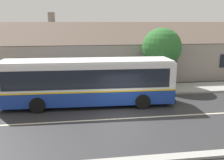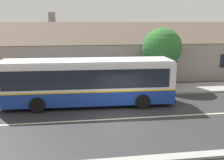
{
  "view_description": "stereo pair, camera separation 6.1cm",
  "coord_description": "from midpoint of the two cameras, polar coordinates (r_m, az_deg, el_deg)",
  "views": [
    {
      "loc": [
        -2.77,
        -13.79,
        5.6
      ],
      "look_at": [
        -0.31,
        2.97,
        1.71
      ],
      "focal_mm": 40.0,
      "sensor_mm": 36.0,
      "label": 1
    },
    {
      "loc": [
        -2.71,
        -13.8,
        5.6
      ],
      "look_at": [
        -0.31,
        2.97,
        1.71
      ],
      "focal_mm": 40.0,
      "sensor_mm": 36.0,
      "label": 2
    }
  ],
  "objects": [
    {
      "name": "ground_plane",
      "position": [
        15.14,
        2.71,
        -8.79
      ],
      "size": [
        300.0,
        300.0,
        0.0
      ],
      "primitive_type": "plane",
      "color": "#2D2D30"
    },
    {
      "name": "sidewalk_far",
      "position": [
        20.73,
        -0.45,
        -2.52
      ],
      "size": [
        60.0,
        3.0,
        0.15
      ],
      "primitive_type": "cube",
      "color": "#9E9E99",
      "rests_on": "ground"
    },
    {
      "name": "curb_near",
      "position": [
        10.95,
        7.68,
        -17.58
      ],
      "size": [
        60.0,
        0.5,
        0.12
      ],
      "primitive_type": "cube",
      "color": "#9E9E99",
      "rests_on": "ground"
    },
    {
      "name": "lane_divider_stripe",
      "position": [
        15.13,
        2.71,
        -8.78
      ],
      "size": [
        60.0,
        0.16,
        0.01
      ],
      "primitive_type": "cube",
      "color": "beige",
      "rests_on": "ground"
    },
    {
      "name": "community_building",
      "position": [
        28.14,
        1.84,
        5.44
      ],
      "size": [
        27.64,
        10.43,
        6.72
      ],
      "color": "gray",
      "rests_on": "ground"
    },
    {
      "name": "transit_bus",
      "position": [
        17.16,
        -5.68,
        -0.23
      ],
      "size": [
        11.82,
        3.06,
        3.18
      ],
      "color": "navy",
      "rests_on": "ground"
    },
    {
      "name": "bench_by_building",
      "position": [
        21.13,
        -23.08,
        -1.87
      ],
      "size": [
        1.86,
        0.51,
        0.94
      ],
      "color": "brown",
      "rests_on": "sidewalk_far"
    },
    {
      "name": "street_tree_primary",
      "position": [
        22.39,
        11.31,
        6.99
      ],
      "size": [
        3.42,
        3.42,
        5.21
      ],
      "color": "#4C3828",
      "rests_on": "ground"
    }
  ]
}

